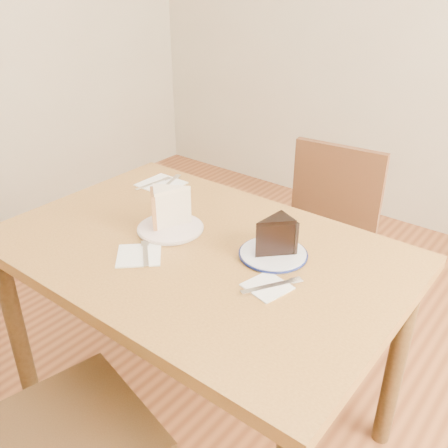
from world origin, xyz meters
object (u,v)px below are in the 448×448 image
(chocolate_cake, at_px, (272,238))
(chair_far, at_px, (319,248))
(chair_near, at_px, (42,445))
(plate_cream, at_px, (170,228))
(table, at_px, (198,274))
(carrot_cake, at_px, (173,207))
(plate_navy, at_px, (273,254))

(chocolate_cake, bearing_deg, chair_far, -54.00)
(chair_near, distance_m, plate_cream, 0.69)
(chocolate_cake, bearing_deg, table, 47.24)
(carrot_cake, bearing_deg, plate_cream, -32.94)
(plate_navy, xyz_separation_m, carrot_cake, (-0.34, -0.05, 0.06))
(table, relative_size, chocolate_cake, 11.29)
(carrot_cake, bearing_deg, table, 23.02)
(chair_near, xyz_separation_m, chocolate_cake, (0.21, 0.67, 0.35))
(chair_near, height_order, plate_navy, chair_near)
(plate_cream, bearing_deg, plate_navy, 11.71)
(table, distance_m, chair_near, 0.61)
(chair_far, height_order, chocolate_cake, chair_far)
(chair_near, height_order, plate_cream, chair_near)
(plate_cream, relative_size, chocolate_cake, 1.87)
(table, xyz_separation_m, plate_navy, (0.21, 0.09, 0.10))
(plate_cream, distance_m, carrot_cake, 0.07)
(plate_cream, xyz_separation_m, carrot_cake, (-0.01, 0.02, 0.06))
(chair_near, relative_size, chocolate_cake, 7.77)
(table, xyz_separation_m, plate_cream, (-0.13, 0.02, 0.10))
(table, relative_size, plate_cream, 6.04)
(plate_navy, relative_size, chocolate_cake, 1.78)
(chair_far, height_order, plate_navy, chair_far)
(table, xyz_separation_m, chocolate_cake, (0.20, 0.09, 0.16))
(chair_near, relative_size, chair_far, 0.95)
(chair_near, relative_size, plate_cream, 4.16)
(carrot_cake, height_order, chocolate_cake, carrot_cake)
(chair_near, relative_size, plate_navy, 4.37)
(carrot_cake, bearing_deg, chair_near, -36.36)
(chocolate_cake, bearing_deg, carrot_cake, 30.92)
(carrot_cake, bearing_deg, plate_navy, 49.43)
(plate_cream, bearing_deg, chair_far, 69.61)
(plate_navy, bearing_deg, chair_near, -107.23)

